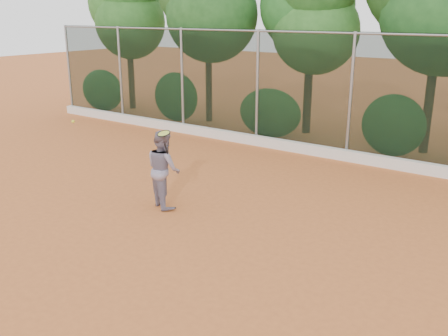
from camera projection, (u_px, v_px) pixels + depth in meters
The scene contains 6 objects.
ground at pixel (191, 250), 8.73m from camera, with size 80.00×80.00×0.00m, color #C3642E.
concrete_curb at pixel (344, 155), 14.00m from camera, with size 24.00×0.20×0.30m, color silver.
tennis_player at pixel (164, 169), 10.49m from camera, with size 0.80×0.63×1.66m, color gray.
chainlink_fence at pixel (351, 93), 13.63m from camera, with size 24.09×0.09×3.50m.
tennis_racket at pixel (164, 135), 9.98m from camera, with size 0.29×0.28×0.54m.
tennis_ball_in_flight at pixel (73, 121), 11.02m from camera, with size 0.07×0.07×0.07m.
Camera 1 is at (5.05, -6.11, 3.98)m, focal length 40.00 mm.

